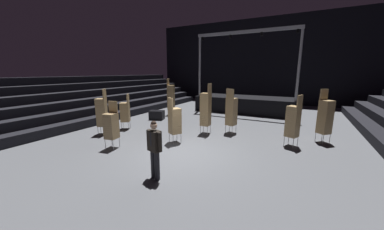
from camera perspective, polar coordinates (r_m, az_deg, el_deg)
name	(u,v)px	position (r m, az deg, el deg)	size (l,w,h in m)	color
ground_plane	(185,154)	(8.09, -1.96, -10.56)	(22.00, 30.00, 0.10)	#515459
arena_end_wall	(262,61)	(21.83, 18.61, 13.70)	(22.00, 0.30, 8.00)	black
bleacher_bank_left	(67,100)	(14.67, -30.96, 3.52)	(4.50, 24.00, 2.70)	black
stage_riser	(246,103)	(16.43, 14.51, 3.13)	(7.30, 2.75, 5.74)	black
man_with_tie	(154,147)	(5.98, -10.26, -8.53)	(0.57, 0.34, 1.71)	black
chair_stack_front_left	(171,97)	(14.92, -5.78, 4.96)	(0.55, 0.55, 2.56)	#B2B5BA
chair_stack_front_right	(206,109)	(10.25, 3.78, 1.68)	(0.45, 0.45, 2.48)	#B2B5BA
chair_stack_mid_left	(293,121)	(9.40, 25.90, -1.45)	(0.58, 0.58, 2.14)	#B2B5BA
chair_stack_mid_right	(125,112)	(11.66, -17.80, 0.90)	(0.61, 0.61, 1.88)	#B2B5BA
chair_stack_mid_centre	(175,120)	(8.96, -4.78, -1.44)	(0.60, 0.60, 1.96)	#B2B5BA
chair_stack_rear_left	(111,125)	(8.87, -21.22, -2.62)	(0.50, 0.50, 1.88)	#B2B5BA
chair_stack_rear_right	(231,111)	(10.52, 10.72, 1.06)	(0.53, 0.53, 2.22)	#B2B5BA
chair_stack_rear_centre	(325,116)	(10.56, 32.63, -0.33)	(0.62, 0.62, 2.31)	#B2B5BA
chair_stack_aisle_left	(102,112)	(11.04, -23.41, 0.80)	(0.61, 0.61, 2.22)	#B2B5BA
equipment_road_case	(157,115)	(13.63, -9.59, 0.00)	(0.90, 0.60, 0.57)	black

